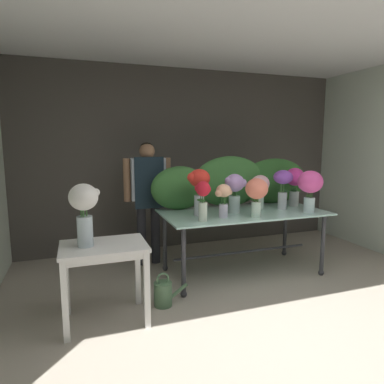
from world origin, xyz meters
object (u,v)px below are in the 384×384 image
Objects in this scene: vase_fuchsia_dahlias at (310,185)px; vase_coral_hydrangea at (257,192)px; watering_can at (163,293)px; vase_blush_carnations at (260,187)px; vase_scarlet_tulips at (199,186)px; side_table_white at (104,256)px; vase_white_roses_tall at (84,209)px; florist at (148,190)px; vase_violet_lilies at (283,184)px; vase_peach_stock at (223,198)px; display_table_glass at (243,220)px; vase_magenta_ranunculus at (295,182)px; vase_crimson_snapdragons at (203,197)px; vase_lilac_peonies at (235,189)px.

vase_coral_hydrangea is at bearing -178.07° from vase_fuchsia_dahlias.
vase_coral_hydrangea is 1.47m from watering_can.
vase_blush_carnations is 0.59m from vase_fuchsia_dahlias.
vase_scarlet_tulips is 1.52× the size of watering_can.
vase_coral_hydrangea is at bearing 9.30° from side_table_white.
vase_scarlet_tulips reaches higher than vase_fuchsia_dahlias.
side_table_white is 1.36× the size of vase_white_roses_tall.
florist is 3.27× the size of vase_violet_lilies.
vase_scarlet_tulips reaches higher than vase_coral_hydrangea.
vase_peach_stock is (-0.63, -0.29, -0.05)m from vase_blush_carnations.
vase_scarlet_tulips reaches higher than side_table_white.
display_table_glass is 0.91m from vase_magenta_ranunculus.
vase_crimson_snapdragons is 0.78× the size of vase_white_roses_tall.
vase_crimson_snapdragons is at bearing -167.01° from vase_violet_lilies.
vase_violet_lilies is 0.98× the size of vase_fuchsia_dahlias.
vase_blush_carnations is 2.22m from vase_white_roses_tall.
vase_scarlet_tulips is at bearing 179.79° from vase_violet_lilies.
side_table_white is at bearing -160.03° from vase_lilac_peonies.
side_table_white is (-1.70, -0.61, -0.05)m from display_table_glass.
vase_scarlet_tulips reaches higher than vase_violet_lilies.
vase_white_roses_tall is at bearing -173.33° from vase_fuchsia_dahlias.
vase_peach_stock is 0.31m from vase_scarlet_tulips.
display_table_glass reaches higher than watering_can.
vase_crimson_snapdragons is 1.24m from vase_white_roses_tall.
vase_crimson_snapdragons is at bearing -69.30° from florist.
watering_can is (-0.49, -0.19, -0.91)m from vase_crimson_snapdragons.
display_table_glass is at bearing 15.59° from vase_lilac_peonies.
vase_blush_carnations is 0.80× the size of vase_scarlet_tulips.
side_table_white is at bearing -164.28° from vase_crimson_snapdragons.
vase_crimson_snapdragons reaches higher than vase_blush_carnations.
side_table_white is at bearing -160.38° from display_table_glass.
vase_fuchsia_dahlias is at bearing -11.64° from vase_scarlet_tulips.
side_table_white is 1.75× the size of vase_blush_carnations.
vase_peach_stock is (-0.89, -0.18, -0.09)m from vase_violet_lilies.
vase_white_roses_tall is at bearing -165.13° from vase_magenta_ranunculus.
vase_magenta_ranunculus is 0.94× the size of vase_scarlet_tulips.
vase_crimson_snapdragons is 0.29m from vase_peach_stock.
watering_can is at bearing -157.84° from vase_blush_carnations.
display_table_glass is at bearing -34.39° from florist.
vase_lilac_peonies is at bearing -165.12° from vase_blush_carnations.
vase_magenta_ranunculus is (1.82, -0.61, 0.09)m from florist.
vase_lilac_peonies is at bearing 24.93° from watering_can.
vase_magenta_ranunculus is at bearing 79.71° from vase_fuchsia_dahlias.
vase_scarlet_tulips is (0.44, -0.74, 0.12)m from florist.
vase_magenta_ranunculus is 0.95m from vase_lilac_peonies.
vase_white_roses_tall is (-1.71, -0.57, -0.01)m from vase_lilac_peonies.
vase_fuchsia_dahlias reaches higher than watering_can.
vase_lilac_peonies is at bearing 19.97° from side_table_white.
vase_magenta_ranunculus reaches higher than vase_lilac_peonies.
vase_scarlet_tulips is 1.39m from vase_white_roses_tall.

